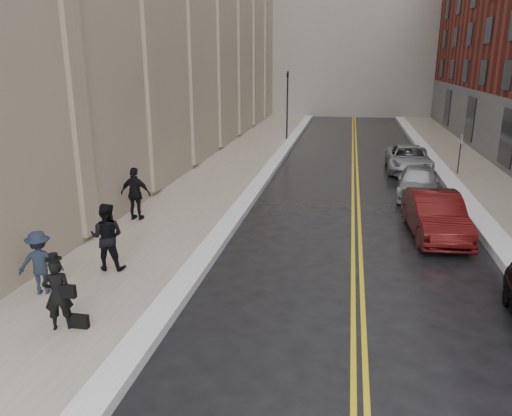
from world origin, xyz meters
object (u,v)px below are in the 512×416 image
at_px(car_maroon, 435,215).
at_px(pedestrian_main, 58,294).
at_px(pedestrian_a, 107,237).
at_px(pedestrian_c, 136,194).
at_px(car_silver_near, 418,182).
at_px(pedestrian_b, 40,262).
at_px(car_silver_far, 408,159).

distance_m(car_maroon, pedestrian_main, 12.67).
distance_m(pedestrian_a, pedestrian_c, 4.69).
bearing_deg(car_silver_near, pedestrian_a, -126.59).
bearing_deg(pedestrian_a, car_silver_near, -139.53).
bearing_deg(pedestrian_main, pedestrian_a, -106.78).
distance_m(car_silver_near, pedestrian_main, 16.92).
height_order(pedestrian_main, pedestrian_b, pedestrian_b).
relative_size(car_silver_far, pedestrian_c, 2.51).
height_order(car_maroon, pedestrian_c, pedestrian_c).
bearing_deg(pedestrian_c, car_maroon, -175.81).
xyz_separation_m(car_silver_near, pedestrian_main, (-9.46, -14.02, 0.37)).
xyz_separation_m(pedestrian_main, pedestrian_c, (-1.58, 7.92, 0.16)).
xyz_separation_m(car_silver_far, pedestrian_main, (-9.60, -19.42, 0.29)).
distance_m(car_maroon, car_silver_far, 10.92).
bearing_deg(pedestrian_main, pedestrian_c, -103.55).
xyz_separation_m(car_silver_near, pedestrian_b, (-10.94, -12.44, 0.37)).
distance_m(car_silver_near, pedestrian_b, 16.57).
bearing_deg(car_maroon, pedestrian_b, -151.28).
bearing_deg(car_silver_far, car_silver_near, -90.22).
distance_m(car_silver_far, pedestrian_b, 20.99).
relative_size(car_silver_near, pedestrian_b, 2.57).
bearing_deg(pedestrian_main, car_maroon, -162.74).
xyz_separation_m(car_maroon, pedestrian_main, (-9.40, -8.49, 0.22)).
relative_size(car_maroon, pedestrian_a, 2.36).
distance_m(car_silver_far, pedestrian_main, 21.66).
relative_size(car_silver_near, pedestrian_c, 2.16).
xyz_separation_m(car_maroon, pedestrian_a, (-9.87, -5.14, 0.37)).
distance_m(car_maroon, car_silver_near, 5.53).
bearing_deg(car_maroon, pedestrian_main, -141.59).
bearing_deg(car_silver_far, pedestrian_b, -120.67).
xyz_separation_m(car_silver_near, car_silver_far, (0.13, 5.39, 0.07)).
height_order(pedestrian_a, pedestrian_c, pedestrian_c).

